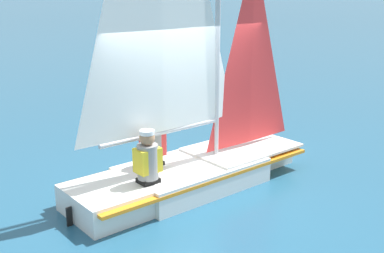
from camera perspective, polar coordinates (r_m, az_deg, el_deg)
The scene contains 4 objects.
ground_plane at distance 7.78m, azimuth -0.00°, elevation -7.01°, with size 260.00×260.00×0.00m, color #235675.
sailboat_main at distance 7.43m, azimuth -0.23°, elevation -0.32°, with size 4.07×3.30×6.09m.
sailor_helm at distance 7.48m, azimuth -4.66°, elevation -2.92°, with size 0.43×0.42×1.16m.
sailor_crew at distance 6.84m, azimuth -5.25°, elevation -4.74°, with size 0.43×0.42×1.16m.
Camera 1 is at (0.79, 7.10, 3.08)m, focal length 45.00 mm.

